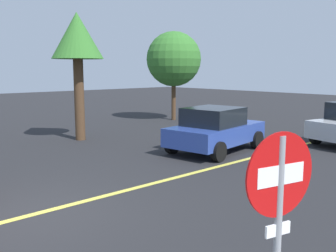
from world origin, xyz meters
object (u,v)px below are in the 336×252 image
object	(u,v)px
car_blue_approaching	(215,129)
tree_left_verge	(174,59)
tree_right_verge	(77,40)
stop_sign	(278,215)

from	to	relation	value
car_blue_approaching	tree_left_verge	size ratio (longest dim) A/B	0.82
car_blue_approaching	tree_right_verge	distance (m)	6.56
stop_sign	tree_left_verge	world-z (taller)	tree_left_verge
stop_sign	tree_right_verge	size ratio (longest dim) A/B	0.46
stop_sign	car_blue_approaching	xyz separation A→B (m)	(7.22, 6.95, -0.81)
tree_left_verge	tree_right_verge	xyz separation A→B (m)	(-7.11, -2.02, 0.60)
tree_right_verge	car_blue_approaching	bearing A→B (deg)	-65.10
car_blue_approaching	tree_right_verge	xyz separation A→B (m)	(-2.40, 5.18, 3.24)
stop_sign	tree_right_verge	xyz separation A→B (m)	(4.82, 12.13, 2.43)
stop_sign	tree_right_verge	distance (m)	13.27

